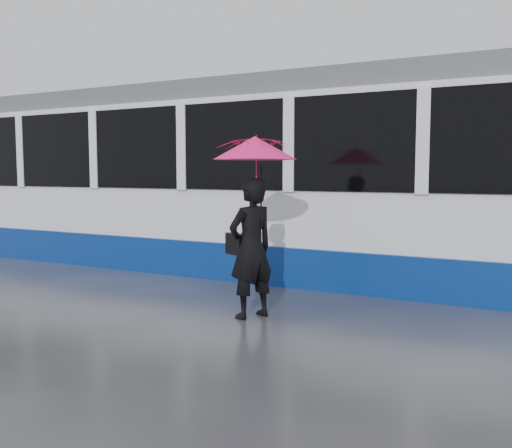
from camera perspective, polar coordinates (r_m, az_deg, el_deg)
The scene contains 6 objects.
ground at distance 7.99m, azimuth -3.16°, elevation -7.68°, with size 90.00×90.00×0.00m, color #27272B.
rails at distance 10.15m, azimuth 4.33°, elevation -4.85°, with size 34.00×1.51×0.02m.
tram at distance 9.19m, azimuth 20.99°, elevation 3.97°, with size 26.00×2.56×3.35m.
woman at distance 6.94m, azimuth -0.48°, elevation -2.46°, with size 0.62×0.41×1.71m, color black.
umbrella at distance 6.85m, azimuth -0.12°, elevation 5.99°, with size 1.33×1.33×1.16m.
handbag at distance 7.06m, azimuth -1.96°, elevation -1.99°, with size 0.33×0.25×0.44m.
Camera 1 is at (4.12, -6.61, 1.78)m, focal length 40.00 mm.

